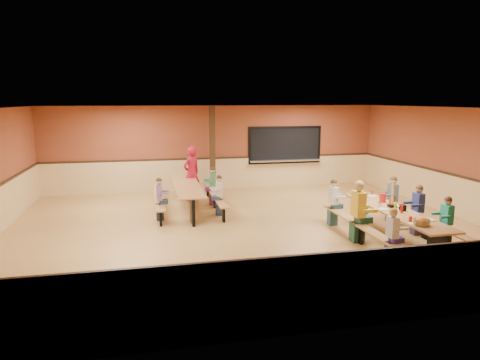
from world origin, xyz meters
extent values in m
plane|color=#A0723C|center=(0.00, 0.00, 0.00)|extent=(12.00, 12.00, 0.00)
cube|color=brown|center=(0.00, 5.00, 1.50)|extent=(12.00, 0.04, 3.00)
cube|color=brown|center=(0.00, -5.00, 1.50)|extent=(12.00, 0.04, 3.00)
cube|color=brown|center=(6.00, 0.00, 1.50)|extent=(0.04, 10.00, 3.00)
cube|color=white|center=(0.00, 0.00, 3.00)|extent=(12.00, 10.00, 0.04)
cube|color=black|center=(2.60, 4.97, 1.55)|extent=(2.60, 0.06, 1.20)
cube|color=silver|center=(2.60, 4.88, 0.98)|extent=(2.70, 0.28, 0.06)
cube|color=black|center=(-0.20, 4.40, 1.50)|extent=(0.18, 0.18, 3.00)
cube|color=#A87542|center=(3.07, -1.67, 0.72)|extent=(0.75, 3.60, 0.04)
cube|color=black|center=(3.07, -3.22, 0.35)|extent=(0.08, 0.60, 0.70)
cube|color=black|center=(3.07, -0.12, 0.35)|extent=(0.08, 0.60, 0.70)
cube|color=#A87542|center=(2.24, -1.67, 0.43)|extent=(0.26, 3.60, 0.04)
cube|color=black|center=(2.24, -1.67, 0.21)|extent=(0.06, 0.18, 0.41)
cube|color=#A87542|center=(3.89, -1.67, 0.43)|extent=(0.26, 3.60, 0.04)
cube|color=black|center=(3.89, -1.67, 0.21)|extent=(0.06, 0.18, 0.41)
cube|color=#A87542|center=(-1.29, 2.25, 0.72)|extent=(0.75, 3.60, 0.04)
cube|color=black|center=(-1.29, 0.70, 0.35)|extent=(0.08, 0.60, 0.70)
cube|color=black|center=(-1.29, 3.80, 0.35)|extent=(0.08, 0.60, 0.70)
cube|color=#A87542|center=(-2.12, 2.25, 0.43)|extent=(0.26, 3.60, 0.04)
cube|color=black|center=(-2.12, 2.25, 0.21)|extent=(0.06, 0.18, 0.41)
cube|color=#A87542|center=(-0.47, 2.25, 0.43)|extent=(0.26, 3.60, 0.04)
cube|color=black|center=(-0.47, 2.25, 0.21)|extent=(0.06, 0.18, 0.41)
imported|color=#A61327|center=(-1.03, 3.42, 0.88)|extent=(0.77, 0.71, 1.76)
cylinder|color=red|center=(3.18, -0.94, 0.85)|extent=(0.16, 0.16, 0.22)
cube|color=black|center=(3.21, -1.76, 0.80)|extent=(0.10, 0.14, 0.13)
cylinder|color=yellow|center=(3.08, -1.66, 0.82)|extent=(0.06, 0.06, 0.17)
cylinder|color=#B2140F|center=(3.06, -1.94, 0.82)|extent=(0.06, 0.06, 0.17)
cube|color=black|center=(3.14, -1.43, 0.77)|extent=(0.16, 0.16, 0.06)
cube|color=#A87542|center=(3.14, -1.43, 1.05)|extent=(0.02, 0.09, 0.50)
camera|label=1|loc=(-2.36, -10.13, 3.21)|focal=32.00mm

